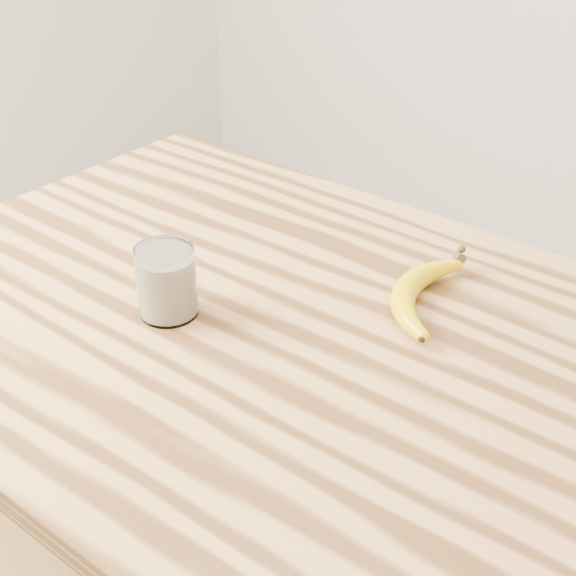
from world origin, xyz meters
The scene contains 3 objects.
table centered at (0.00, 0.00, 0.77)m, with size 1.20×0.80×0.90m.
smoothie_glass centered at (-0.14, -0.07, 0.95)m, with size 0.08×0.08×0.10m.
banana centered at (0.09, 0.14, 0.92)m, with size 0.10×0.28×0.03m, color #E2B000, non-canonical shape.
Camera 1 is at (0.53, -0.66, 1.49)m, focal length 50.00 mm.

